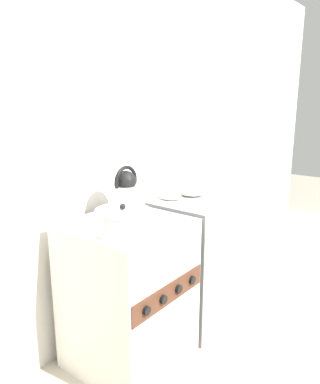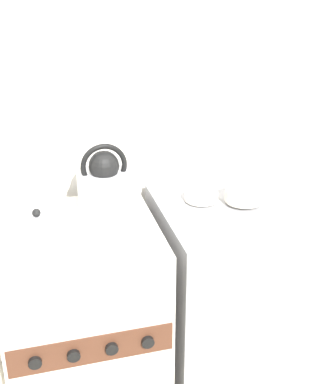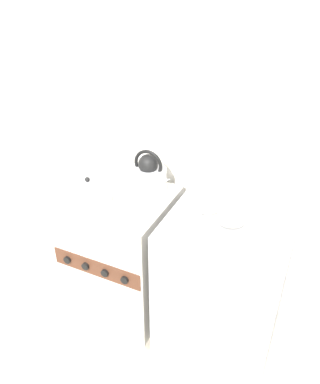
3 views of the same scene
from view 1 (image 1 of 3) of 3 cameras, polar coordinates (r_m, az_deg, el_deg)
ground_plane at (r=2.21m, az=1.31°, el=-26.78°), size 12.00×12.00×0.00m
wall_back at (r=2.13m, az=-12.65°, el=8.41°), size 7.00×0.06×2.50m
stove at (r=2.12m, az=-4.84°, el=-15.21°), size 0.58×0.58×0.82m
counter at (r=2.59m, az=4.91°, el=-9.53°), size 0.64×0.57×0.83m
kettle at (r=2.10m, az=-5.12°, el=-0.42°), size 0.25×0.21×0.27m
cooking_pot at (r=1.78m, az=-5.66°, el=-4.48°), size 0.26×0.26×0.15m
enamel_bowl at (r=2.45m, az=4.92°, el=0.35°), size 0.14×0.14×0.07m
small_ceramic_bowl at (r=2.37m, az=1.63°, el=-0.53°), size 0.13×0.13×0.04m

